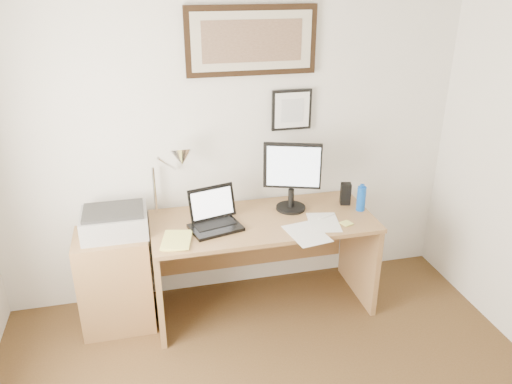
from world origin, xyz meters
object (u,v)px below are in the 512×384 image
object	(u,v)px
book	(162,240)
printer	(115,222)
water_bottle	(361,199)
laptop	(214,219)
side_cabinet	(116,280)
lcd_monitor	(292,173)
desk	(260,242)

from	to	relation	value
book	printer	bearing A→B (deg)	142.51
printer	book	bearing A→B (deg)	-37.49
book	water_bottle	bearing A→B (deg)	5.45
water_bottle	laptop	xyz separation A→B (m)	(-1.10, 0.00, -0.04)
side_cabinet	lcd_monitor	distance (m)	1.48
desk	lcd_monitor	size ratio (longest dim) A/B	3.08
laptop	printer	xyz separation A→B (m)	(-0.67, 0.09, 0.01)
water_bottle	laptop	distance (m)	1.10
desk	printer	bearing A→B (deg)	-179.35
desk	lcd_monitor	xyz separation A→B (m)	(0.24, 0.03, 0.53)
water_bottle	book	distance (m)	1.48
laptop	lcd_monitor	bearing A→B (deg)	12.18
laptop	water_bottle	bearing A→B (deg)	-0.02
water_bottle	lcd_monitor	world-z (taller)	lcd_monitor
side_cabinet	water_bottle	bearing A→B (deg)	-2.18
lcd_monitor	side_cabinet	bearing A→B (deg)	-177.36
side_cabinet	lcd_monitor	world-z (taller)	lcd_monitor
side_cabinet	desk	size ratio (longest dim) A/B	0.46
water_bottle	book	world-z (taller)	water_bottle
desk	side_cabinet	bearing A→B (deg)	-178.11
printer	lcd_monitor	bearing A→B (deg)	1.67
book	desk	world-z (taller)	book
printer	side_cabinet	bearing A→B (deg)	-149.37
desk	laptop	bearing A→B (deg)	-163.69
desk	printer	xyz separation A→B (m)	(-1.03, -0.01, 0.30)
printer	desk	bearing A→B (deg)	0.65
laptop	printer	world-z (taller)	laptop
lcd_monitor	printer	distance (m)	1.29
lcd_monitor	desk	bearing A→B (deg)	-174.05
side_cabinet	printer	world-z (taller)	printer
book	desk	bearing A→B (deg)	18.62
laptop	side_cabinet	bearing A→B (deg)	174.50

